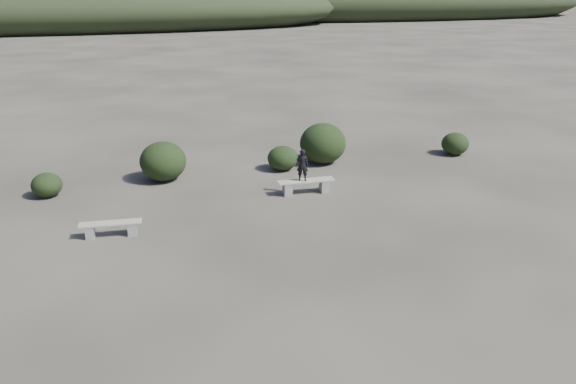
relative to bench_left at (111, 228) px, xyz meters
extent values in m
plane|color=#312D26|center=(3.98, -4.16, -0.25)|extent=(1200.00, 1200.00, 0.00)
cube|color=slate|center=(-0.54, 0.02, -0.07)|extent=(0.24, 0.32, 0.36)
cube|color=slate|center=(0.54, -0.02, -0.07)|extent=(0.24, 0.32, 0.36)
cube|color=gray|center=(0.00, 0.00, 0.14)|extent=(1.64, 0.39, 0.05)
cube|color=slate|center=(5.33, 1.97, -0.04)|extent=(0.26, 0.36, 0.41)
cube|color=slate|center=(6.57, 1.98, -0.04)|extent=(0.26, 0.36, 0.41)
cube|color=gray|center=(5.95, 1.97, 0.19)|extent=(1.86, 0.40, 0.05)
imported|color=black|center=(5.83, 1.97, 0.74)|extent=(0.45, 0.38, 1.04)
ellipsoid|color=black|center=(-2.14, 3.64, 0.14)|extent=(0.96, 0.96, 0.78)
ellipsoid|color=black|center=(1.53, 4.43, 0.43)|extent=(1.58, 1.58, 1.36)
ellipsoid|color=black|center=(5.78, 4.59, 0.20)|extent=(1.11, 1.11, 0.89)
ellipsoid|color=black|center=(7.46, 5.10, 0.51)|extent=(1.74, 1.74, 1.52)
ellipsoid|color=black|center=(12.90, 4.92, 0.20)|extent=(1.07, 1.07, 0.89)
ellipsoid|color=black|center=(-21.02, 85.84, 2.45)|extent=(110.00, 40.00, 12.00)
ellipsoid|color=black|center=(38.98, 105.84, 2.90)|extent=(120.00, 44.00, 14.00)
camera|label=1|loc=(1.41, -14.49, 6.09)|focal=35.00mm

